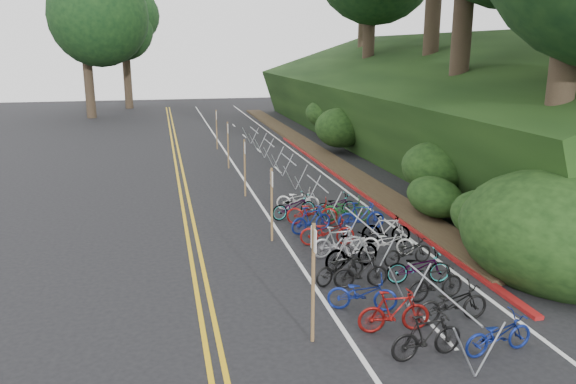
{
  "coord_description": "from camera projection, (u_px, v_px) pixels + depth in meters",
  "views": [
    {
      "loc": [
        -2.83,
        -12.52,
        6.3
      ],
      "look_at": [
        1.46,
        6.36,
        1.3
      ],
      "focal_mm": 35.0,
      "sensor_mm": 36.0,
      "label": 1
    }
  ],
  "objects": [
    {
      "name": "bike_racks_rest",
      "position": [
        289.0,
        165.0,
        26.71
      ],
      "size": [
        1.14,
        23.0,
        1.17
      ],
      "color": "#969AA1",
      "rests_on": "ground"
    },
    {
      "name": "road_markings",
      "position": [
        249.0,
        201.0,
        23.67
      ],
      "size": [
        7.47,
        80.0,
        0.01
      ],
      "color": "gold",
      "rests_on": "ground"
    },
    {
      "name": "signpost_near",
      "position": [
        313.0,
        276.0,
        12.02
      ],
      "size": [
        0.08,
        0.4,
        2.73
      ],
      "color": "brown",
      "rests_on": "ground"
    },
    {
      "name": "red_curb",
      "position": [
        349.0,
        184.0,
        26.54
      ],
      "size": [
        0.25,
        28.0,
        0.1
      ],
      "primitive_type": "cube",
      "color": "maroon",
      "rests_on": "ground"
    },
    {
      "name": "bike_valet",
      "position": [
        361.0,
        244.0,
        17.17
      ],
      "size": [
        3.49,
        13.23,
        1.09
      ],
      "color": "black",
      "rests_on": "ground"
    },
    {
      "name": "bike_front",
      "position": [
        340.0,
        267.0,
        15.44
      ],
      "size": [
        1.24,
        1.82,
        0.9
      ],
      "primitive_type": "imported",
      "rotation": [
        0.0,
        0.0,
        1.98
      ],
      "color": "black",
      "rests_on": "ground"
    },
    {
      "name": "ground",
      "position": [
        287.0,
        308.0,
        14.0
      ],
      "size": [
        120.0,
        120.0,
        0.0
      ],
      "primitive_type": "plane",
      "color": "black",
      "rests_on": "ground"
    },
    {
      "name": "bike_rack_front",
      "position": [
        440.0,
        303.0,
        12.32
      ],
      "size": [
        1.14,
        3.33,
        1.16
      ],
      "color": "#969AA1",
      "rests_on": "ground"
    },
    {
      "name": "signposts_rest",
      "position": [
        235.0,
        152.0,
        26.99
      ],
      "size": [
        0.08,
        18.4,
        2.5
      ],
      "color": "brown",
      "rests_on": "ground"
    },
    {
      "name": "embankment",
      "position": [
        426.0,
        111.0,
        34.12
      ],
      "size": [
        14.3,
        48.14,
        9.11
      ],
      "color": "black",
      "rests_on": "ground"
    }
  ]
}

